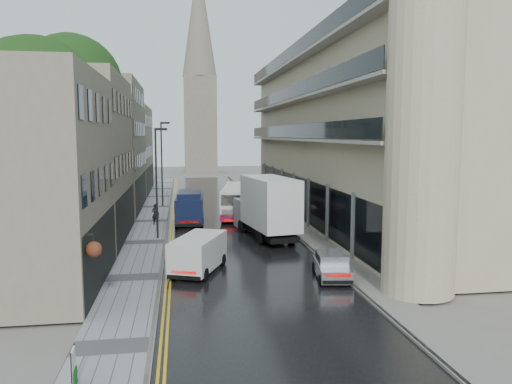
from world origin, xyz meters
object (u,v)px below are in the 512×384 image
object	(u,v)px
white_lorry	(259,212)
white_van	(172,260)
cream_bus	(223,205)
lamp_post_near	(156,184)
tree_far	(82,145)
estate_sign	(73,368)
lamp_post_far	(162,164)
tree_near	(38,139)
silver_hatchback	(321,272)
pedestrian	(155,214)
navy_van	(176,210)

from	to	relation	value
white_lorry	white_van	xyz separation A→B (m)	(-5.54, -7.07, -1.18)
cream_bus	white_lorry	bearing A→B (deg)	-71.25
lamp_post_near	white_van	bearing A→B (deg)	-73.96
tree_far	estate_sign	world-z (taller)	tree_far
white_lorry	lamp_post_far	distance (m)	19.88
tree_near	lamp_post_near	size ratio (longest dim) A/B	1.86
silver_hatchback	pedestrian	distance (m)	19.17
white_lorry	lamp_post_near	bearing A→B (deg)	149.53
silver_hatchback	white_van	size ratio (longest dim) A/B	0.81
white_lorry	tree_near	bearing A→B (deg)	161.67
silver_hatchback	pedestrian	bearing A→B (deg)	124.55
navy_van	lamp_post_near	world-z (taller)	lamp_post_near
tree_near	navy_van	bearing A→B (deg)	28.18
tree_far	lamp_post_far	xyz separation A→B (m)	(6.95, 3.29, -1.97)
silver_hatchback	pedestrian	size ratio (longest dim) A/B	2.10
cream_bus	pedestrian	size ratio (longest dim) A/B	5.79
white_lorry	lamp_post_near	world-z (taller)	lamp_post_near
tree_far	lamp_post_near	xyz separation A→B (m)	(7.12, -12.66, -2.37)
tree_far	white_lorry	distance (m)	20.97
navy_van	lamp_post_far	size ratio (longest dim) A/B	0.64
white_van	estate_sign	world-z (taller)	white_van
tree_far	cream_bus	xyz separation A→B (m)	(12.21, -5.75, -4.90)
white_lorry	silver_hatchback	bearing A→B (deg)	-89.83
white_lorry	white_van	distance (m)	9.06
tree_near	silver_hatchback	distance (m)	20.39
white_van	lamp_post_far	bearing A→B (deg)	114.59
white_lorry	white_van	bearing A→B (deg)	-137.35
white_van	estate_sign	bearing A→B (deg)	-82.06
pedestrian	tree_near	bearing A→B (deg)	53.63
pedestrian	lamp_post_far	world-z (taller)	lamp_post_far
white_lorry	pedestrian	world-z (taller)	white_lorry
tree_far	white_van	distance (m)	24.37
tree_near	navy_van	distance (m)	11.30
cream_bus	lamp_post_near	size ratio (longest dim) A/B	1.28
tree_near	white_lorry	size ratio (longest dim) A/B	1.69
tree_near	lamp_post_near	xyz separation A→B (m)	(7.42, 0.34, -3.08)
white_van	lamp_post_far	world-z (taller)	lamp_post_far
white_van	lamp_post_far	size ratio (longest dim) A/B	0.52
lamp_post_near	estate_sign	bearing A→B (deg)	-84.79
silver_hatchback	navy_van	world-z (taller)	navy_van
pedestrian	estate_sign	size ratio (longest dim) A/B	1.55
tree_near	cream_bus	distance (m)	15.51
white_van	navy_van	bearing A→B (deg)	111.19
white_lorry	lamp_post_near	size ratio (longest dim) A/B	1.10
pedestrian	lamp_post_near	size ratio (longest dim) A/B	0.22
cream_bus	lamp_post_near	bearing A→B (deg)	-117.09
cream_bus	white_lorry	xyz separation A→B (m)	(1.58, -9.51, 0.84)
cream_bus	lamp_post_far	distance (m)	10.86
white_van	navy_van	xyz separation A→B (m)	(0.12, 13.97, 0.38)
cream_bus	tree_near	bearing A→B (deg)	-140.63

